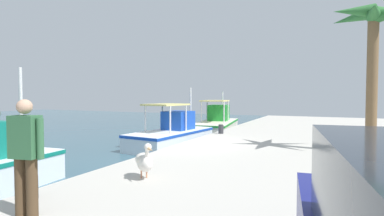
# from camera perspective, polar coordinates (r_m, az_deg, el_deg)

# --- Properties ---
(quay_pier) EXTENTS (36.00, 10.00, 0.80)m
(quay_pier) POSITION_cam_1_polar(r_m,az_deg,el_deg) (10.25, 24.63, -10.33)
(quay_pier) COLOR #BCB7AD
(quay_pier) RESTS_ON ground
(fishing_boat_second) EXTENTS (5.45, 2.65, 3.13)m
(fishing_boat_second) POSITION_cam_1_polar(r_m,az_deg,el_deg) (14.93, -4.00, -5.33)
(fishing_boat_second) COLOR white
(fishing_boat_second) RESTS_ON ground
(fishing_boat_third) EXTENTS (6.46, 3.16, 3.02)m
(fishing_boat_third) POSITION_cam_1_polar(r_m,az_deg,el_deg) (20.14, 5.03, -3.24)
(fishing_boat_third) COLOR silver
(fishing_boat_third) RESTS_ON ground
(pelican) EXTENTS (0.77, 0.86, 0.82)m
(pelican) POSITION_cam_1_polar(r_m,az_deg,el_deg) (6.40, -9.54, -10.37)
(pelican) COLOR tan
(pelican) RESTS_ON quay_pier
(fisherman_standing) EXTENTS (0.33, 0.60, 1.76)m
(fisherman_standing) POSITION_cam_1_polar(r_m,az_deg,el_deg) (4.93, -30.48, -7.63)
(fisherman_standing) COLOR #4C3823
(fisherman_standing) RESTS_ON quay_pier
(mooring_bollard_third) EXTENTS (0.21, 0.21, 0.40)m
(mooring_bollard_third) POSITION_cam_1_polar(r_m,az_deg,el_deg) (5.88, -29.55, -13.76)
(mooring_bollard_third) COLOR #333338
(mooring_bollard_third) RESTS_ON quay_pier
(mooring_bollard_fourth) EXTENTS (0.25, 0.25, 0.44)m
(mooring_bollard_fourth) POSITION_cam_1_polar(r_m,az_deg,el_deg) (14.00, 5.84, -4.23)
(mooring_bollard_fourth) COLOR #333338
(mooring_bollard_fourth) RESTS_ON quay_pier
(palm_tree) EXTENTS (2.73, 2.92, 4.72)m
(palm_tree) POSITION_cam_1_polar(r_m,az_deg,el_deg) (10.92, 33.11, 13.21)
(palm_tree) COLOR brown
(palm_tree) RESTS_ON quay_pier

